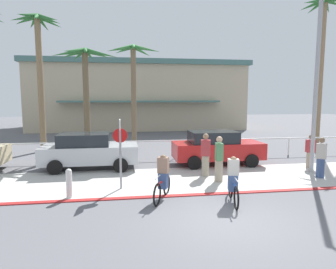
{
  "coord_description": "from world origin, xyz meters",
  "views": [
    {
      "loc": [
        -2.82,
        -7.51,
        3.32
      ],
      "look_at": [
        -0.79,
        6.0,
        1.65
      ],
      "focal_mm": 31.97,
      "sensor_mm": 36.0,
      "label": 1
    }
  ],
  "objects_px": {
    "pedestrian_2": "(219,161)",
    "palm_tree_2": "(39,47)",
    "palm_tree_4": "(133,68)",
    "pedestrian_3": "(206,156)",
    "pedestrian_0": "(310,153)",
    "cyclist_blue_1": "(233,181)",
    "stop_sign_bike_lane": "(120,144)",
    "palm_tree_5": "(322,39)",
    "car_silver_1": "(89,151)",
    "car_red_2": "(216,147)",
    "streetlight_curb": "(320,75)",
    "pedestrian_1": "(321,159)",
    "bollard_1": "(69,183)",
    "palm_tree_3": "(86,69)",
    "cyclist_red_0": "(163,178)"
  },
  "relations": [
    {
      "from": "palm_tree_4",
      "to": "pedestrian_1",
      "type": "xyz_separation_m",
      "value": [
        7.35,
        -9.9,
        -4.61
      ]
    },
    {
      "from": "streetlight_curb",
      "to": "pedestrian_0",
      "type": "relative_size",
      "value": 4.66
    },
    {
      "from": "palm_tree_3",
      "to": "pedestrian_2",
      "type": "xyz_separation_m",
      "value": [
        5.85,
        -7.3,
        -4.14
      ]
    },
    {
      "from": "palm_tree_2",
      "to": "pedestrian_2",
      "type": "height_order",
      "value": "palm_tree_2"
    },
    {
      "from": "streetlight_curb",
      "to": "palm_tree_3",
      "type": "height_order",
      "value": "streetlight_curb"
    },
    {
      "from": "car_silver_1",
      "to": "pedestrian_2",
      "type": "bearing_deg",
      "value": -29.45
    },
    {
      "from": "bollard_1",
      "to": "palm_tree_4",
      "type": "xyz_separation_m",
      "value": [
        2.56,
        10.97,
        4.88
      ]
    },
    {
      "from": "palm_tree_2",
      "to": "pedestrian_3",
      "type": "bearing_deg",
      "value": -41.45
    },
    {
      "from": "palm_tree_2",
      "to": "bollard_1",
      "type": "bearing_deg",
      "value": -71.64
    },
    {
      "from": "pedestrian_3",
      "to": "palm_tree_5",
      "type": "bearing_deg",
      "value": 32.62
    },
    {
      "from": "stop_sign_bike_lane",
      "to": "palm_tree_2",
      "type": "relative_size",
      "value": 0.31
    },
    {
      "from": "car_silver_1",
      "to": "pedestrian_1",
      "type": "height_order",
      "value": "pedestrian_1"
    },
    {
      "from": "palm_tree_2",
      "to": "palm_tree_3",
      "type": "relative_size",
      "value": 1.33
    },
    {
      "from": "stop_sign_bike_lane",
      "to": "streetlight_curb",
      "type": "height_order",
      "value": "streetlight_curb"
    },
    {
      "from": "pedestrian_1",
      "to": "pedestrian_2",
      "type": "relative_size",
      "value": 0.93
    },
    {
      "from": "streetlight_curb",
      "to": "cyclist_red_0",
      "type": "bearing_deg",
      "value": -162.05
    },
    {
      "from": "palm_tree_2",
      "to": "palm_tree_5",
      "type": "bearing_deg",
      "value": -4.86
    },
    {
      "from": "palm_tree_5",
      "to": "pedestrian_2",
      "type": "distance_m",
      "value": 12.85
    },
    {
      "from": "bollard_1",
      "to": "palm_tree_3",
      "type": "distance_m",
      "value": 9.56
    },
    {
      "from": "cyclist_red_0",
      "to": "pedestrian_0",
      "type": "bearing_deg",
      "value": 23.65
    },
    {
      "from": "pedestrian_0",
      "to": "pedestrian_1",
      "type": "distance_m",
      "value": 1.82
    },
    {
      "from": "pedestrian_0",
      "to": "pedestrian_3",
      "type": "xyz_separation_m",
      "value": [
        -5.33,
        -0.71,
        0.12
      ]
    },
    {
      "from": "stop_sign_bike_lane",
      "to": "palm_tree_5",
      "type": "height_order",
      "value": "palm_tree_5"
    },
    {
      "from": "cyclist_blue_1",
      "to": "stop_sign_bike_lane",
      "type": "bearing_deg",
      "value": 151.86
    },
    {
      "from": "stop_sign_bike_lane",
      "to": "palm_tree_5",
      "type": "bearing_deg",
      "value": 29.36
    },
    {
      "from": "stop_sign_bike_lane",
      "to": "car_red_2",
      "type": "xyz_separation_m",
      "value": [
        4.71,
        3.4,
        -0.81
      ]
    },
    {
      "from": "stop_sign_bike_lane",
      "to": "pedestrian_2",
      "type": "relative_size",
      "value": 1.4
    },
    {
      "from": "bollard_1",
      "to": "palm_tree_4",
      "type": "relative_size",
      "value": 0.14
    },
    {
      "from": "stop_sign_bike_lane",
      "to": "palm_tree_4",
      "type": "height_order",
      "value": "palm_tree_4"
    },
    {
      "from": "palm_tree_5",
      "to": "cyclist_blue_1",
      "type": "bearing_deg",
      "value": -135.35
    },
    {
      "from": "palm_tree_5",
      "to": "car_silver_1",
      "type": "distance_m",
      "value": 16.02
    },
    {
      "from": "streetlight_curb",
      "to": "pedestrian_3",
      "type": "relative_size",
      "value": 4.08
    },
    {
      "from": "palm_tree_4",
      "to": "pedestrian_3",
      "type": "bearing_deg",
      "value": -73.23
    },
    {
      "from": "pedestrian_2",
      "to": "palm_tree_2",
      "type": "bearing_deg",
      "value": 136.17
    },
    {
      "from": "streetlight_curb",
      "to": "car_red_2",
      "type": "height_order",
      "value": "streetlight_curb"
    },
    {
      "from": "streetlight_curb",
      "to": "pedestrian_1",
      "type": "distance_m",
      "value": 3.56
    },
    {
      "from": "palm_tree_5",
      "to": "pedestrian_3",
      "type": "bearing_deg",
      "value": -147.38
    },
    {
      "from": "car_red_2",
      "to": "pedestrian_0",
      "type": "bearing_deg",
      "value": -18.65
    },
    {
      "from": "palm_tree_5",
      "to": "pedestrian_2",
      "type": "height_order",
      "value": "palm_tree_5"
    },
    {
      "from": "palm_tree_3",
      "to": "pedestrian_0",
      "type": "xyz_separation_m",
      "value": [
        10.89,
        -5.67,
        -4.26
      ]
    },
    {
      "from": "stop_sign_bike_lane",
      "to": "pedestrian_2",
      "type": "bearing_deg",
      "value": 5.37
    },
    {
      "from": "palm_tree_5",
      "to": "bollard_1",
      "type": "bearing_deg",
      "value": -151.18
    },
    {
      "from": "pedestrian_0",
      "to": "streetlight_curb",
      "type": "bearing_deg",
      "value": -113.26
    },
    {
      "from": "palm_tree_2",
      "to": "pedestrian_3",
      "type": "distance_m",
      "value": 12.47
    },
    {
      "from": "stop_sign_bike_lane",
      "to": "palm_tree_3",
      "type": "height_order",
      "value": "palm_tree_3"
    },
    {
      "from": "car_silver_1",
      "to": "pedestrian_0",
      "type": "relative_size",
      "value": 2.73
    },
    {
      "from": "pedestrian_0",
      "to": "pedestrian_3",
      "type": "height_order",
      "value": "pedestrian_3"
    },
    {
      "from": "streetlight_curb",
      "to": "palm_tree_3",
      "type": "xyz_separation_m",
      "value": [
        -10.46,
        6.66,
        0.72
      ]
    },
    {
      "from": "car_silver_1",
      "to": "stop_sign_bike_lane",
      "type": "bearing_deg",
      "value": -66.11
    },
    {
      "from": "streetlight_curb",
      "to": "palm_tree_4",
      "type": "height_order",
      "value": "streetlight_curb"
    }
  ]
}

